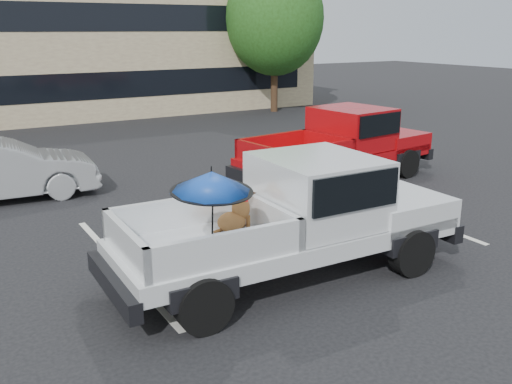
{
  "coord_description": "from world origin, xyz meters",
  "views": [
    {
      "loc": [
        -5.57,
        -6.61,
        3.78
      ],
      "look_at": [
        -1.14,
        0.78,
        1.3
      ],
      "focal_mm": 40.0,
      "sensor_mm": 36.0,
      "label": 1
    }
  ],
  "objects_px": {
    "tree_back": "(148,16)",
    "silver_pickup": "(305,210)",
    "red_pickup": "(347,141)",
    "tree_right": "(275,18)",
    "silver_sedan": "(0,170)"
  },
  "relations": [
    {
      "from": "silver_sedan",
      "to": "tree_back",
      "type": "bearing_deg",
      "value": -26.12
    },
    {
      "from": "silver_pickup",
      "to": "silver_sedan",
      "type": "distance_m",
      "value": 7.72
    },
    {
      "from": "tree_right",
      "to": "silver_sedan",
      "type": "xyz_separation_m",
      "value": [
        -13.11,
        -8.9,
        -3.51
      ]
    },
    {
      "from": "silver_pickup",
      "to": "tree_right",
      "type": "bearing_deg",
      "value": 60.04
    },
    {
      "from": "silver_sedan",
      "to": "silver_pickup",
      "type": "bearing_deg",
      "value": -147.96
    },
    {
      "from": "red_pickup",
      "to": "tree_back",
      "type": "bearing_deg",
      "value": 76.5
    },
    {
      "from": "tree_back",
      "to": "tree_right",
      "type": "bearing_deg",
      "value": -69.44
    },
    {
      "from": "tree_back",
      "to": "silver_pickup",
      "type": "bearing_deg",
      "value": -105.46
    },
    {
      "from": "tree_back",
      "to": "silver_pickup",
      "type": "xyz_separation_m",
      "value": [
        -6.57,
        -23.76,
        -3.36
      ]
    },
    {
      "from": "silver_pickup",
      "to": "red_pickup",
      "type": "height_order",
      "value": "silver_pickup"
    },
    {
      "from": "tree_back",
      "to": "red_pickup",
      "type": "xyz_separation_m",
      "value": [
        -2.14,
        -19.45,
        -3.41
      ]
    },
    {
      "from": "tree_back",
      "to": "red_pickup",
      "type": "relative_size",
      "value": 1.24
    },
    {
      "from": "tree_right",
      "to": "silver_pickup",
      "type": "height_order",
      "value": "tree_right"
    },
    {
      "from": "silver_pickup",
      "to": "red_pickup",
      "type": "distance_m",
      "value": 6.18
    },
    {
      "from": "tree_right",
      "to": "red_pickup",
      "type": "relative_size",
      "value": 1.18
    }
  ]
}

